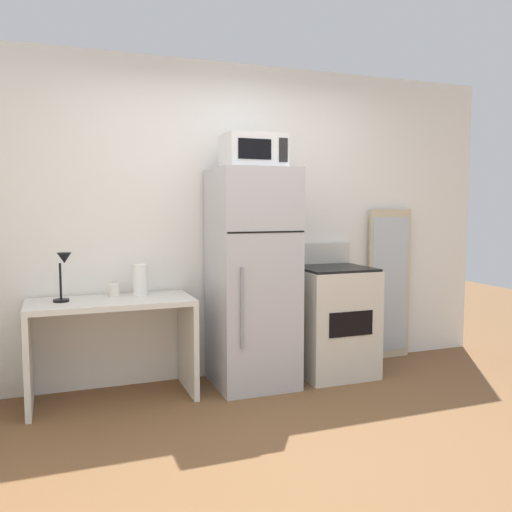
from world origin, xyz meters
The scene contains 10 objects.
ground_plane centered at (0.00, 0.00, 0.00)m, with size 12.00×12.00×0.00m, color brown.
wall_back_white centered at (0.00, 1.70, 1.30)m, with size 5.00×0.10×2.60m, color white.
desk centered at (-1.01, 1.36, 0.53)m, with size 1.18×0.55×0.75m.
desk_lamp centered at (-1.33, 1.38, 0.99)m, with size 0.14×0.12×0.35m.
paper_towel_roll centered at (-0.78, 1.47, 0.87)m, with size 0.11×0.11×0.24m, color white.
coffee_mug centered at (-0.97, 1.49, 0.80)m, with size 0.08×0.08×0.10m, color white.
refrigerator centered at (0.08, 1.32, 0.86)m, with size 0.62×0.64×1.72m.
microwave centered at (0.08, 1.30, 1.85)m, with size 0.46×0.35×0.26m.
oven_range centered at (0.81, 1.33, 0.47)m, with size 0.61×0.61×1.10m.
leaning_mirror centered at (1.55, 1.59, 0.70)m, with size 0.44×0.03×1.40m.
Camera 1 is at (-1.38, -2.65, 1.43)m, focal length 37.77 mm.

